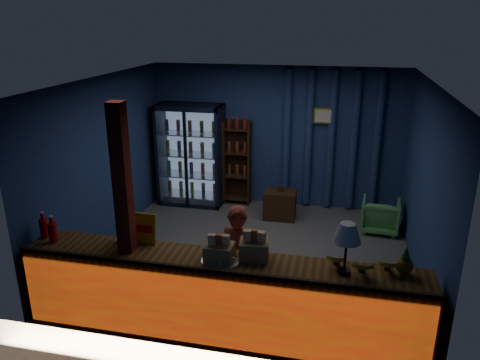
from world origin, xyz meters
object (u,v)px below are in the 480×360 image
object	(u,v)px
shopkeeper	(238,262)
table_lamp	(347,235)
green_chair	(380,215)
pastry_tray	(221,260)

from	to	relation	value
shopkeeper	table_lamp	distance (m)	1.46
green_chair	pastry_tray	xyz separation A→B (m)	(-1.87, -3.25, 0.70)
shopkeeper	pastry_tray	distance (m)	0.58
green_chair	table_lamp	bearing A→B (deg)	84.06
pastry_tray	table_lamp	xyz separation A→B (m)	(1.27, 0.04, 0.41)
shopkeeper	table_lamp	size ratio (longest dim) A/B	2.49
green_chair	table_lamp	distance (m)	3.45
shopkeeper	table_lamp	bearing A→B (deg)	-17.10
shopkeeper	green_chair	bearing A→B (deg)	60.52
shopkeeper	green_chair	size ratio (longest dim) A/B	2.25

